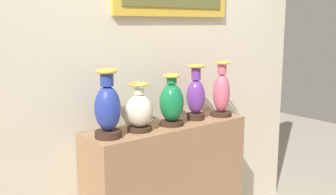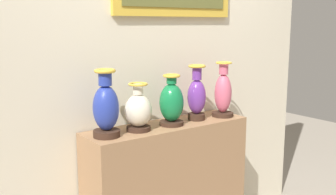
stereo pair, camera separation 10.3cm
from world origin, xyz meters
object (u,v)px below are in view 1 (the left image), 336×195
Objects in this scene: vase_emerald at (172,103)px; vase_rose at (221,93)px; vase_cobalt at (108,108)px; vase_ivory at (139,111)px; vase_violet at (196,96)px.

vase_emerald is 0.86× the size of vase_rose.
vase_rose is at bearing -1.17° from vase_cobalt.
vase_violet is at bearing 0.79° from vase_ivory.
vase_cobalt reaches higher than vase_violet.
vase_cobalt is 0.23m from vase_ivory.
vase_ivory is 0.78× the size of vase_violet.
vase_emerald is (0.47, -0.01, -0.03)m from vase_cobalt.
vase_cobalt reaches higher than vase_ivory.
vase_rose is (0.70, -0.02, 0.04)m from vase_ivory.
vase_ivory is 0.48m from vase_violet.
vase_rose is at bearing -2.03° from vase_ivory.
vase_ivory is (0.22, 0.01, -0.05)m from vase_cobalt.
vase_emerald is at bearing 178.30° from vase_rose.
vase_ivory is at bearing -179.21° from vase_violet.
vase_emerald is at bearing -2.61° from vase_ivory.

